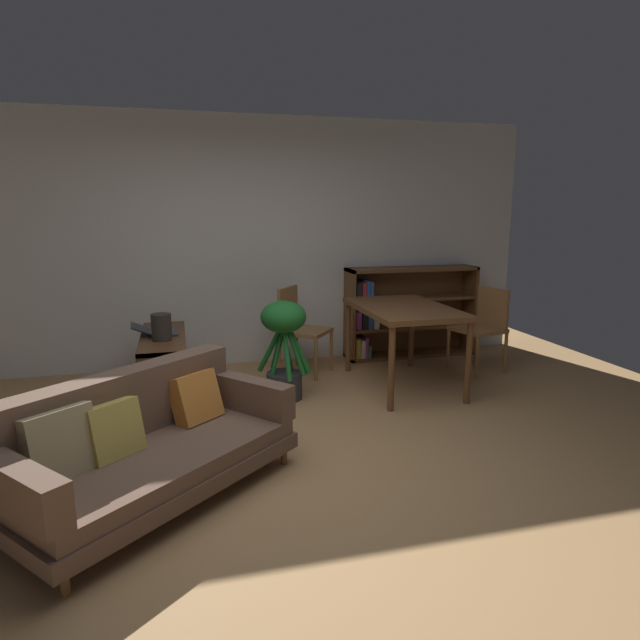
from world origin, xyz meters
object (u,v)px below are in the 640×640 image
open_laptop (157,331)px  bookshelf (402,312)px  media_console (165,367)px  dining_chair_near (483,324)px  desk_speaker (161,327)px  dining_chair_far (299,325)px  fabric_couch (143,442)px  dining_table (404,315)px  potted_floor_plant (284,342)px

open_laptop → bookshelf: (2.75, 0.79, -0.10)m
media_console → dining_chair_near: size_ratio=1.40×
media_console → desk_speaker: 0.45m
dining_chair_far → fabric_couch: bearing=-122.9°
open_laptop → dining_table: bearing=-7.1°
media_console → desk_speaker: bearing=-90.2°
fabric_couch → dining_table: 2.82m
desk_speaker → media_console: bearing=89.8°
dining_table → dining_chair_far: (-0.88, 0.70, -0.20)m
fabric_couch → potted_floor_plant: potted_floor_plant is taller
media_console → bookshelf: bookshelf is taller
open_laptop → dining_chair_near: size_ratio=0.47×
desk_speaker → potted_floor_plant: size_ratio=0.25×
desk_speaker → potted_floor_plant: 1.08m
desk_speaker → dining_chair_near: bearing=4.4°
dining_chair_far → potted_floor_plant: bearing=-111.8°
dining_chair_far → desk_speaker: bearing=-153.7°
dining_chair_near → desk_speaker: bearing=-175.6°
fabric_couch → dining_chair_near: 3.84m
fabric_couch → dining_table: size_ratio=1.39×
media_console → desk_speaker: size_ratio=5.34×
media_console → potted_floor_plant: size_ratio=1.36×
dining_table → dining_chair_near: size_ratio=1.49×
dining_table → dining_chair_near: bearing=15.1°
potted_floor_plant → dining_chair_near: 2.26m
dining_chair_far → open_laptop: bearing=-163.6°
dining_table → dining_chair_near: (1.04, 0.28, -0.21)m
potted_floor_plant → bookshelf: size_ratio=0.59×
dining_chair_near → open_laptop: bearing=179.9°
fabric_couch → bookshelf: size_ratio=1.19×
desk_speaker → dining_table: size_ratio=0.18×
potted_floor_plant → dining_chair_far: size_ratio=1.00×
dining_table → dining_chair_far: bearing=141.5°
media_console → bookshelf: (2.69, 0.86, 0.22)m
dining_chair_far → bookshelf: (1.33, 0.38, 0.01)m
open_laptop → potted_floor_plant: potted_floor_plant is taller
desk_speaker → bookshelf: bookshelf is taller
dining_chair_near → bookshelf: size_ratio=0.57×
open_laptop → dining_chair_far: size_ratio=0.46×
media_console → open_laptop: bearing=126.8°
potted_floor_plant → dining_table: bearing=3.6°
dining_table → bookshelf: size_ratio=0.85×
open_laptop → bookshelf: bookshelf is taller
media_console → dining_chair_far: size_ratio=1.36×
dining_table → open_laptop: bearing=172.9°
dining_chair_far → bookshelf: 1.38m
open_laptop → dining_chair_far: dining_chair_far is taller
media_console → potted_floor_plant: 1.12m
fabric_couch → media_console: fabric_couch is taller
media_console → bookshelf: bearing=17.7°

